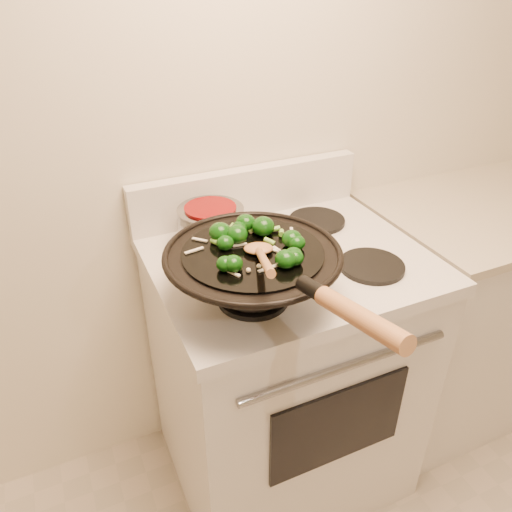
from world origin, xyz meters
name	(u,v)px	position (x,y,z in m)	size (l,w,h in m)	color
stove	(284,370)	(0.00, 1.17, 0.47)	(0.78, 0.67, 1.08)	white
counter_unit	(472,305)	(0.86, 1.20, 0.46)	(0.89, 0.62, 0.91)	white
wok	(254,272)	(-0.18, 1.01, 1.01)	(0.43, 0.71, 0.23)	black
stirfry	(256,239)	(-0.17, 1.04, 1.08)	(0.29, 0.25, 0.05)	#0B3A09
wooden_spoon	(261,255)	(-0.20, 0.93, 1.10)	(0.15, 0.31, 0.13)	#A46C40
saucepan	(212,225)	(-0.18, 1.32, 0.99)	(0.19, 0.31, 0.11)	gray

